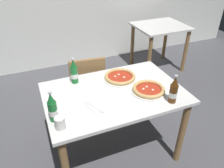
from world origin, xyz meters
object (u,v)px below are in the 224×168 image
Objects in this scene: pizza_margherita_near at (149,89)px; pizza_marinara_far at (120,77)px; dining_table_main at (114,102)px; dining_table_background at (160,35)px; beer_bottle_right at (74,72)px; paper_cup at (60,123)px; chair_behind_table at (87,85)px; beer_bottle_left at (53,109)px; beer_bottle_center at (174,91)px; napkin_with_cutlery at (92,108)px.

pizza_margherita_near is 0.32m from pizza_marinara_far.
dining_table_main and dining_table_background have the same top height.
paper_cup is at bearing -113.55° from beer_bottle_right.
dining_table_main is 0.63m from chair_behind_table.
chair_behind_table reaches higher than pizza_margherita_near.
dining_table_background is 8.42× the size of paper_cup.
pizza_marinara_far is (-0.14, 0.29, -0.00)m from pizza_margherita_near.
chair_behind_table is 3.44× the size of beer_bottle_left.
chair_behind_table is at bearing 116.58° from beer_bottle_center.
paper_cup is at bearing -168.46° from pizza_margherita_near.
pizza_margherita_near is 0.95× the size of pizza_marinara_far.
pizza_marinara_far reaches higher than dining_table_main.
beer_bottle_right is 0.44m from napkin_with_cutlery.
chair_behind_table reaches higher than paper_cup.
beer_bottle_left reaches higher than dining_table_background.
pizza_margherita_near reaches higher than dining_table_main.
dining_table_background is 2.59m from paper_cup.
beer_bottle_right is at bearing 59.27° from beer_bottle_left.
beer_bottle_right is at bearing 144.66° from pizza_margherita_near.
beer_bottle_right is at bearing 165.75° from pizza_marinara_far.
napkin_with_cutlery is (-0.38, -0.33, -0.02)m from pizza_marinara_far.
paper_cup is (-0.44, -0.88, 0.32)m from chair_behind_table.
napkin_with_cutlery reaches higher than dining_table_background.
beer_bottle_right is 1.11× the size of napkin_with_cutlery.
dining_table_main is at bearing -45.59° from beer_bottle_right.
napkin_with_cutlery is 2.33× the size of paper_cup.
dining_table_main is 3.75× the size of pizza_marinara_far.
chair_behind_table is at bearing 63.55° from paper_cup.
dining_table_main is at bearing 27.77° from paper_cup.
chair_behind_table is at bearing 97.47° from dining_table_main.
beer_bottle_right is (-0.56, 0.39, 0.08)m from pizza_margherita_near.
pizza_marinara_far is 0.55m from beer_bottle_center.
beer_bottle_center is 2.60× the size of paper_cup.
paper_cup is (-0.27, -0.12, 0.04)m from napkin_with_cutlery.
dining_table_background is (1.41, 1.44, -0.04)m from dining_table_main.
beer_bottle_center is at bearing -2.31° from paper_cup.
beer_bottle_left is 0.94m from beer_bottle_center.
pizza_marinara_far reaches higher than napkin_with_cutlery.
chair_behind_table is 2.65× the size of pizza_marinara_far.
dining_table_main is 0.26m from pizza_marinara_far.
pizza_marinara_far is 0.50m from napkin_with_cutlery.
dining_table_main is 4.86× the size of beer_bottle_left.
chair_behind_table reaches higher than pizza_marinara_far.
beer_bottle_center reaches higher than dining_table_background.
beer_bottle_right is (-0.28, 0.28, 0.22)m from dining_table_main.
dining_table_main is at bearing -134.46° from dining_table_background.
dining_table_background is (1.49, 0.83, 0.11)m from chair_behind_table.
pizza_margherita_near is at bearing -126.22° from dining_table_background.
pizza_margherita_near and pizza_marinara_far have the same top height.
pizza_margherita_near is 0.53m from napkin_with_cutlery.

